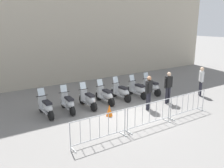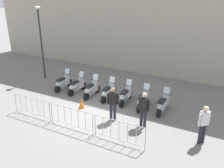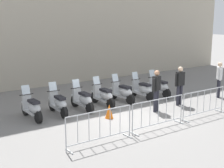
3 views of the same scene
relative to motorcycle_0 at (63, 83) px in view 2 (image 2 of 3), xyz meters
The scene contains 16 objects.
ground_plane 3.72m from the motorcycle_0, 33.08° to the right, with size 120.00×120.00×0.00m, color slate.
motorcycle_0 is the anchor object (origin of this frame).
motorcycle_1 1.08m from the motorcycle_0, ahead, with size 0.61×1.72×1.24m.
motorcycle_2 2.17m from the motorcycle_0, ahead, with size 0.56×1.73×1.24m.
motorcycle_3 3.26m from the motorcycle_0, ahead, with size 0.56×1.73×1.24m.
motorcycle_4 4.34m from the motorcycle_0, ahead, with size 0.56×1.72×1.24m.
motorcycle_5 5.43m from the motorcycle_0, ahead, with size 0.56×1.73×1.24m.
motorcycle_6 6.51m from the motorcycle_0, ahead, with size 0.58×1.72×1.24m.
barrier_segment_0 3.56m from the motorcycle_0, 81.08° to the right, with size 2.32×0.62×1.07m.
barrier_segment_1 4.75m from the motorcycle_0, 51.47° to the right, with size 2.32×0.62×1.07m.
barrier_segment_2 6.64m from the motorcycle_0, 36.13° to the right, with size 2.32×0.62×1.07m.
street_lamp 3.76m from the motorcycle_0, 151.73° to the left, with size 0.36×0.36×4.97m.
officer_near_row_end 6.37m from the motorcycle_0, 20.91° to the right, with size 0.55×0.27×1.73m.
officer_mid_plaza 8.92m from the motorcycle_0, 16.85° to the right, with size 0.43×0.40×1.73m.
officer_by_barriers 4.99m from the motorcycle_0, 27.29° to the right, with size 0.53×0.31×1.73m.
traffic_cone 2.93m from the motorcycle_0, 36.51° to the right, with size 0.32×0.32×0.55m, color orange.
Camera 2 is at (5.22, -9.68, 6.03)m, focal length 38.07 mm.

